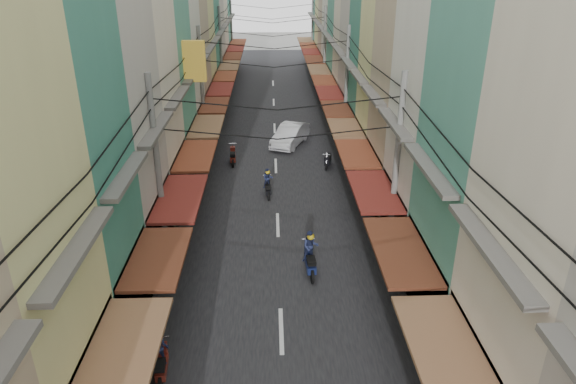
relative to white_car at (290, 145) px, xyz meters
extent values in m
plane|color=slate|center=(-1.08, -18.11, 0.00)|extent=(160.00, 160.00, 0.00)
cube|color=black|center=(-1.08, 1.89, 0.01)|extent=(10.00, 80.00, 0.02)
cube|color=slate|center=(-7.58, 1.89, 0.03)|extent=(3.00, 80.00, 0.06)
cube|color=slate|center=(5.42, 1.89, 0.03)|extent=(3.00, 80.00, 0.06)
cube|color=brown|center=(-5.18, -24.38, 3.00)|extent=(1.80, 4.33, 0.12)
cube|color=#595651|center=(-5.83, -24.38, 6.00)|extent=(0.50, 4.23, 0.15)
cube|color=black|center=(-6.68, -19.88, 1.60)|extent=(1.20, 4.13, 3.20)
cube|color=#5D2C1A|center=(-5.18, -19.88, 3.00)|extent=(1.80, 3.96, 0.12)
cube|color=#595651|center=(-5.83, -19.88, 6.00)|extent=(0.50, 3.87, 0.15)
cube|color=#B4AEA5|center=(-9.08, -15.16, 10.47)|extent=(6.00, 5.14, 20.93)
cube|color=black|center=(-6.68, -15.16, 1.60)|extent=(1.20, 4.94, 3.20)
cube|color=maroon|center=(-5.18, -15.16, 3.00)|extent=(1.80, 4.73, 0.12)
cube|color=#595651|center=(-5.83, -15.16, 6.00)|extent=(0.50, 4.63, 0.15)
cube|color=beige|center=(-9.08, -10.11, 8.72)|extent=(6.00, 4.95, 17.43)
cube|color=black|center=(-6.68, -10.11, 1.60)|extent=(1.20, 4.75, 3.20)
cube|color=brown|center=(-5.18, -10.11, 3.00)|extent=(1.80, 4.56, 0.12)
cube|color=#595651|center=(-5.83, -10.11, 6.00)|extent=(0.50, 4.46, 0.15)
cube|color=#4F9984|center=(-9.08, -5.14, 8.16)|extent=(6.00, 4.99, 16.32)
cube|color=black|center=(-6.68, -5.14, 1.60)|extent=(1.20, 4.80, 3.20)
cube|color=brown|center=(-5.18, -5.14, 3.00)|extent=(1.80, 4.60, 0.12)
cube|color=#595651|center=(-5.83, -5.14, 6.00)|extent=(0.50, 4.50, 0.15)
cube|color=black|center=(-6.68, -0.32, 1.60)|extent=(1.20, 4.46, 3.20)
cube|color=#5D2C1A|center=(-5.18, -0.32, 3.00)|extent=(1.80, 4.27, 0.12)
cube|color=#595651|center=(-5.83, -0.32, 6.00)|extent=(0.50, 4.18, 0.15)
cube|color=black|center=(-6.68, 4.45, 1.60)|extent=(1.20, 4.70, 3.20)
cube|color=maroon|center=(-5.18, 4.45, 3.00)|extent=(1.80, 4.50, 0.12)
cube|color=#595651|center=(-5.83, 4.45, 6.00)|extent=(0.50, 4.40, 0.15)
cube|color=black|center=(-6.68, 9.16, 1.60)|extent=(1.20, 4.34, 3.20)
cube|color=brown|center=(-5.18, 9.16, 3.00)|extent=(1.80, 4.16, 0.12)
cube|color=#595651|center=(-5.83, 9.16, 6.00)|extent=(0.50, 4.07, 0.15)
cube|color=black|center=(-6.68, 14.02, 1.60)|extent=(1.20, 4.99, 3.20)
cube|color=brown|center=(-5.18, 14.02, 3.00)|extent=(1.80, 4.78, 0.12)
cube|color=#595651|center=(-5.83, 14.02, 6.00)|extent=(0.50, 4.68, 0.15)
cube|color=black|center=(-6.68, 19.09, 1.60)|extent=(1.20, 4.74, 3.20)
cube|color=#5D2C1A|center=(-5.18, 19.09, 3.00)|extent=(1.80, 4.55, 0.12)
cube|color=#595651|center=(-5.83, 19.09, 6.00)|extent=(0.50, 4.45, 0.15)
cube|color=black|center=(-6.68, 24.03, 1.60)|extent=(1.20, 4.76, 3.20)
cube|color=maroon|center=(-5.18, 24.03, 3.00)|extent=(1.80, 4.56, 0.12)
cube|color=#595651|center=(-5.83, 24.03, 6.00)|extent=(0.50, 4.46, 0.15)
cube|color=black|center=(-6.68, 29.03, 1.60)|extent=(1.20, 4.84, 3.20)
cube|color=brown|center=(-5.18, 29.03, 3.00)|extent=(1.80, 4.64, 0.12)
cube|color=#595651|center=(-5.83, 29.03, 6.00)|extent=(0.50, 4.54, 0.15)
cube|color=#574414|center=(-5.48, -6.11, 7.00)|extent=(1.20, 0.40, 2.20)
cube|color=brown|center=(3.02, -24.66, 3.00)|extent=(1.80, 4.58, 0.12)
cube|color=#595651|center=(3.67, -24.66, 6.00)|extent=(0.50, 4.48, 0.15)
cube|color=#4F9984|center=(6.92, -19.66, 7.54)|extent=(6.00, 5.03, 15.08)
cube|color=black|center=(4.52, -19.66, 1.60)|extent=(1.20, 4.83, 3.20)
cube|color=#5D2C1A|center=(3.02, -19.66, 3.00)|extent=(1.80, 4.63, 0.12)
cube|color=#595651|center=(3.67, -19.66, 6.00)|extent=(0.50, 4.53, 0.15)
cube|color=black|center=(4.52, -14.75, 1.60)|extent=(1.20, 4.60, 3.20)
cube|color=maroon|center=(3.02, -14.75, 3.00)|extent=(1.80, 4.41, 0.12)
cube|color=#595651|center=(3.67, -14.75, 6.00)|extent=(0.50, 4.31, 0.15)
cube|color=tan|center=(6.92, -10.09, 10.37)|extent=(6.00, 4.52, 20.74)
cube|color=black|center=(4.52, -10.09, 1.60)|extent=(1.20, 4.34, 3.20)
cube|color=brown|center=(3.02, -10.09, 3.00)|extent=(1.80, 4.16, 0.12)
cube|color=#595651|center=(3.67, -10.09, 6.00)|extent=(0.50, 4.07, 0.15)
cube|color=#D3CE84|center=(6.92, -5.77, 7.06)|extent=(6.00, 4.12, 14.13)
cube|color=black|center=(4.52, -5.77, 1.60)|extent=(1.20, 3.96, 3.20)
cube|color=brown|center=(3.02, -5.77, 3.00)|extent=(1.80, 3.79, 0.12)
cube|color=#595651|center=(3.67, -5.77, 6.00)|extent=(0.50, 3.71, 0.15)
cube|color=#397E6A|center=(6.92, -1.50, 8.84)|extent=(6.00, 4.40, 17.68)
cube|color=black|center=(4.52, -1.50, 1.60)|extent=(1.20, 4.23, 3.20)
cube|color=#5D2C1A|center=(3.02, -1.50, 3.00)|extent=(1.80, 4.05, 0.12)
cube|color=#595651|center=(3.67, -1.50, 6.00)|extent=(0.50, 3.96, 0.15)
cube|color=black|center=(4.52, 3.02, 1.60)|extent=(1.20, 4.45, 3.20)
cube|color=maroon|center=(3.02, 3.02, 3.00)|extent=(1.80, 4.26, 0.12)
cube|color=#595651|center=(3.67, 3.02, 6.00)|extent=(0.50, 4.17, 0.15)
cube|color=black|center=(4.52, 7.33, 1.60)|extent=(1.20, 3.84, 3.20)
cube|color=brown|center=(3.02, 7.33, 3.00)|extent=(1.80, 3.68, 0.12)
cube|color=#595651|center=(3.67, 7.33, 6.00)|extent=(0.50, 3.60, 0.15)
cube|color=black|center=(4.52, 11.84, 1.60)|extent=(1.20, 4.81, 3.20)
cube|color=brown|center=(3.02, 11.84, 3.00)|extent=(1.80, 4.61, 0.12)
cube|color=#595651|center=(3.67, 11.84, 6.00)|extent=(0.50, 4.51, 0.15)
cube|color=black|center=(4.52, 16.84, 1.60)|extent=(1.20, 4.80, 3.20)
cube|color=#5D2C1A|center=(3.02, 16.84, 3.00)|extent=(1.80, 4.60, 0.12)
cube|color=#595651|center=(3.67, 16.84, 6.00)|extent=(0.50, 4.50, 0.15)
cube|color=black|center=(4.52, 21.50, 1.60)|extent=(1.20, 4.15, 3.20)
cube|color=maroon|center=(3.02, 21.50, 3.00)|extent=(1.80, 3.97, 0.12)
cube|color=#595651|center=(3.67, 21.50, 6.00)|extent=(0.50, 3.89, 0.15)
cube|color=black|center=(4.52, 25.83, 1.60)|extent=(1.20, 4.16, 3.20)
cube|color=brown|center=(3.02, 25.83, 3.00)|extent=(1.80, 3.99, 0.12)
cube|color=#595651|center=(3.67, 25.83, 6.00)|extent=(0.50, 3.90, 0.15)
cube|color=#397E6A|center=(6.92, 30.43, 7.17)|extent=(6.00, 4.88, 14.34)
cube|color=black|center=(4.52, 30.43, 1.60)|extent=(1.20, 4.68, 3.20)
cube|color=brown|center=(3.02, 30.43, 3.00)|extent=(1.80, 4.49, 0.12)
cube|color=#595651|center=(3.67, 30.43, 6.00)|extent=(0.50, 4.39, 0.15)
cylinder|color=gray|center=(-5.98, -15.11, 4.10)|extent=(0.26, 0.26, 8.20)
cylinder|color=gray|center=(3.82, -15.11, 4.10)|extent=(0.26, 0.26, 8.20)
cylinder|color=gray|center=(-5.98, -0.11, 4.10)|extent=(0.26, 0.26, 8.20)
cylinder|color=gray|center=(3.82, -0.11, 4.10)|extent=(0.26, 0.26, 8.20)
cylinder|color=gray|center=(-5.98, 14.89, 4.10)|extent=(0.26, 0.26, 8.20)
cylinder|color=gray|center=(3.82, 14.89, 4.10)|extent=(0.26, 0.26, 8.20)
cylinder|color=gray|center=(-5.98, 29.89, 4.10)|extent=(0.26, 0.26, 8.20)
cylinder|color=gray|center=(3.82, 29.89, 4.10)|extent=(0.26, 0.26, 8.20)
imported|color=silver|center=(0.00, 0.00, 0.00)|extent=(5.53, 3.79, 1.82)
imported|color=black|center=(6.42, -17.94, 0.00)|extent=(1.71, 0.96, 1.11)
cylinder|color=black|center=(-4.88, -21.56, 0.24)|extent=(0.09, 0.48, 0.48)
cube|color=maroon|center=(-4.88, -22.17, 0.39)|extent=(0.32, 1.07, 0.26)
cube|color=black|center=(-4.88, -22.40, 0.67)|extent=(0.30, 0.51, 0.17)
cube|color=maroon|center=(-4.88, -21.65, 0.61)|extent=(0.28, 0.26, 0.51)
imported|color=#21284E|center=(-4.88, -22.17, 0.51)|extent=(0.49, 0.35, 1.24)
sphere|color=yellow|center=(-4.88, -22.17, 1.44)|extent=(0.26, 0.26, 0.26)
cylinder|color=black|center=(0.22, -15.75, 0.28)|extent=(0.11, 0.57, 0.57)
cylinder|color=black|center=(0.22, -17.17, 0.28)|extent=(0.11, 0.57, 0.57)
cube|color=#151F4F|center=(0.22, -16.46, 0.46)|extent=(0.37, 1.26, 0.31)
cube|color=black|center=(0.22, -16.73, 0.79)|extent=(0.35, 0.60, 0.20)
cube|color=#151F4F|center=(0.22, -15.86, 0.71)|extent=(0.33, 0.31, 0.60)
imported|color=#21284E|center=(0.22, -16.46, 0.60)|extent=(0.58, 0.41, 1.45)
sphere|color=yellow|center=(0.22, -16.46, 1.69)|extent=(0.31, 0.31, 0.31)
cylinder|color=black|center=(-1.56, -8.06, 0.23)|extent=(0.09, 0.46, 0.46)
cylinder|color=black|center=(-1.56, -9.22, 0.23)|extent=(0.09, 0.46, 0.46)
cube|color=black|center=(-1.56, -8.64, 0.37)|extent=(0.30, 1.02, 0.25)
cube|color=black|center=(-1.56, -8.86, 0.64)|extent=(0.29, 0.49, 0.16)
cube|color=black|center=(-1.56, -8.15, 0.58)|extent=(0.27, 0.25, 0.49)
imported|color=#21284E|center=(-1.56, -8.64, 0.49)|extent=(0.47, 0.33, 1.18)
sphere|color=yellow|center=(-1.56, -8.64, 1.38)|extent=(0.25, 0.25, 0.25)
cylinder|color=black|center=(2.23, -3.74, 0.25)|extent=(0.10, 0.50, 0.50)
cylinder|color=black|center=(2.23, -4.99, 0.25)|extent=(0.10, 0.50, 0.50)
cube|color=black|center=(2.23, -4.37, 0.40)|extent=(0.32, 1.10, 0.27)
cube|color=black|center=(2.23, -4.60, 0.69)|extent=(0.31, 0.53, 0.17)
cube|color=black|center=(2.23, -3.84, 0.62)|extent=(0.29, 0.27, 0.53)
cylinder|color=black|center=(-3.83, -2.93, 0.27)|extent=(0.10, 0.53, 0.53)
cylinder|color=black|center=(-3.83, -4.26, 0.27)|extent=(0.10, 0.53, 0.53)
cube|color=maroon|center=(-3.83, -3.59, 0.43)|extent=(0.35, 1.18, 0.29)
cube|color=black|center=(-3.83, -3.85, 0.74)|extent=(0.33, 0.56, 0.18)
cube|color=maroon|center=(-3.83, -3.03, 0.67)|extent=(0.31, 0.29, 0.56)
cylinder|color=black|center=(5.46, -22.72, 0.25)|extent=(0.09, 0.49, 0.49)
cube|color=maroon|center=(5.46, -22.82, 0.62)|extent=(0.28, 0.27, 0.52)
cylinder|color=black|center=(5.08, -21.44, 0.26)|extent=(0.10, 0.51, 0.51)
cylinder|color=black|center=(5.08, -22.72, 0.26)|extent=(0.10, 0.51, 0.51)
cube|color=maroon|center=(5.08, -22.08, 0.41)|extent=(0.34, 1.13, 0.28)
cube|color=black|center=(5.08, -22.33, 0.71)|extent=(0.32, 0.54, 0.18)
cube|color=maroon|center=(5.08, -21.54, 0.64)|extent=(0.30, 0.28, 0.54)
cylinder|color=black|center=(5.14, -20.20, 0.25)|extent=(0.10, 0.50, 0.50)
cylinder|color=black|center=(5.14, -21.45, 0.25)|extent=(0.10, 0.50, 0.50)
cube|color=maroon|center=(5.14, -20.82, 0.40)|extent=(0.33, 1.11, 0.27)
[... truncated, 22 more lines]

